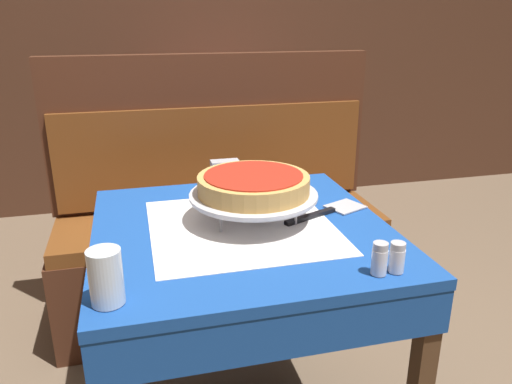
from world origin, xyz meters
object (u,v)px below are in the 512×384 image
at_px(water_glass_near, 106,277).
at_px(pepper_shaker, 397,257).
at_px(condiment_caddy, 219,109).
at_px(pizza_pan_stand, 254,196).
at_px(salt_shaker, 380,259).
at_px(pizza_server, 327,212).
at_px(napkin_holder, 225,173).
at_px(deep_dish_pizza, 253,184).
at_px(booth_bench, 221,242).
at_px(dining_table_rear, 228,130).
at_px(dining_table_front, 242,255).

bearing_deg(water_glass_near, pepper_shaker, -2.31).
bearing_deg(condiment_caddy, pizza_pan_stand, -96.52).
distance_m(water_glass_near, salt_shaker, 0.62).
xyz_separation_m(pizza_server, salt_shaker, (-0.03, -0.39, 0.04)).
height_order(salt_shaker, napkin_holder, napkin_holder).
xyz_separation_m(deep_dish_pizza, napkin_holder, (-0.02, 0.34, -0.07)).
relative_size(booth_bench, water_glass_near, 11.68).
distance_m(water_glass_near, pepper_shaker, 0.66).
height_order(water_glass_near, napkin_holder, water_glass_near).
height_order(salt_shaker, pepper_shaker, salt_shaker).
bearing_deg(salt_shaker, condiment_caddy, 90.60).
relative_size(pizza_pan_stand, deep_dish_pizza, 1.15).
bearing_deg(pizza_server, salt_shaker, -93.81).
xyz_separation_m(dining_table_rear, pepper_shaker, (0.00, -2.06, 0.14)).
xyz_separation_m(dining_table_rear, deep_dish_pizza, (-0.25, -1.67, 0.22)).
xyz_separation_m(water_glass_near, napkin_holder, (0.39, 0.70, -0.02)).
height_order(deep_dish_pizza, pepper_shaker, deep_dish_pizza).
xyz_separation_m(napkin_holder, condiment_caddy, (0.21, 1.29, -0.01)).
distance_m(booth_bench, salt_shaker, 1.19).
bearing_deg(pizza_server, water_glass_near, -150.62).
height_order(pizza_pan_stand, pizza_server, pizza_pan_stand).
bearing_deg(water_glass_near, condiment_caddy, 73.38).
height_order(booth_bench, condiment_caddy, booth_bench).
relative_size(pizza_pan_stand, pizza_server, 1.27).
relative_size(dining_table_rear, salt_shaker, 9.37).
bearing_deg(condiment_caddy, deep_dish_pizza, -96.52).
height_order(pizza_pan_stand, condiment_caddy, condiment_caddy).
bearing_deg(napkin_holder, salt_shaker, -72.64).
distance_m(dining_table_front, booth_bench, 0.80).
bearing_deg(pizza_server, dining_table_rear, 89.43).
relative_size(deep_dish_pizza, pepper_shaker, 4.34).
bearing_deg(pizza_pan_stand, condiment_caddy, 83.48).
xyz_separation_m(dining_table_front, pizza_pan_stand, (0.05, 0.04, 0.17)).
relative_size(deep_dish_pizza, condiment_caddy, 2.13).
bearing_deg(salt_shaker, dining_table_rear, 88.82).
height_order(pizza_pan_stand, napkin_holder, napkin_holder).
bearing_deg(salt_shaker, pizza_pan_stand, 117.89).
bearing_deg(napkin_holder, pizza_server, -53.42).
relative_size(dining_table_front, condiment_caddy, 5.48).
bearing_deg(booth_bench, salt_shaker, -80.19).
bearing_deg(pizza_pan_stand, booth_bench, 88.45).
bearing_deg(deep_dish_pizza, pizza_server, -0.96).
distance_m(pizza_server, water_glass_near, 0.74).
relative_size(dining_table_front, deep_dish_pizza, 2.57).
distance_m(pizza_pan_stand, napkin_holder, 0.34).
height_order(salt_shaker, condiment_caddy, condiment_caddy).
bearing_deg(booth_bench, dining_table_rear, 76.58).
bearing_deg(pizza_server, deep_dish_pizza, 179.04).
bearing_deg(water_glass_near, pizza_pan_stand, 41.79).
height_order(booth_bench, pizza_server, booth_bench).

